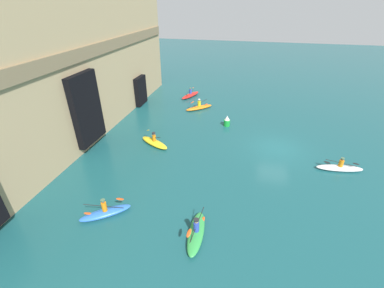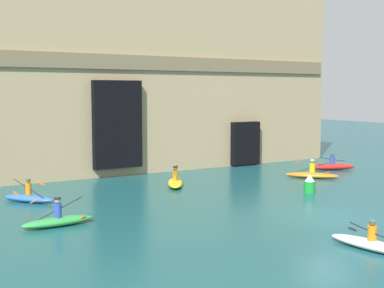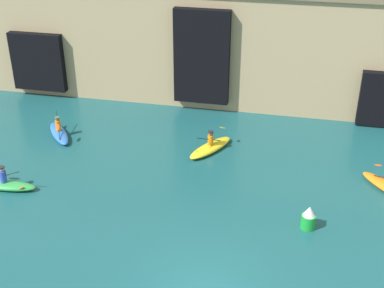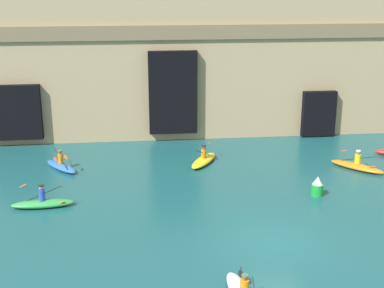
{
  "view_description": "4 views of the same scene",
  "coord_description": "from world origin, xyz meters",
  "px_view_note": "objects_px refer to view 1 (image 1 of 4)",
  "views": [
    {
      "loc": [
        -19.11,
        2.66,
        10.71
      ],
      "look_at": [
        -2.19,
        6.62,
        0.79
      ],
      "focal_mm": 24.0,
      "sensor_mm": 36.0,
      "label": 1
    },
    {
      "loc": [
        -16.48,
        -15.95,
        5.3
      ],
      "look_at": [
        -1.04,
        9.14,
        2.43
      ],
      "focal_mm": 50.0,
      "sensor_mm": 36.0,
      "label": 2
    },
    {
      "loc": [
        2.48,
        -13.57,
        13.36
      ],
      "look_at": [
        -2.43,
        9.2,
        0.71
      ],
      "focal_mm": 50.0,
      "sensor_mm": 36.0,
      "label": 3
    },
    {
      "loc": [
        -5.59,
        -19.57,
        10.49
      ],
      "look_at": [
        -2.45,
        8.86,
        1.57
      ],
      "focal_mm": 50.0,
      "sensor_mm": 36.0,
      "label": 4
    }
  ],
  "objects_px": {
    "kayak_white": "(340,168)",
    "kayak_orange": "(199,107)",
    "kayak_blue": "(105,212)",
    "kayak_red": "(190,95)",
    "kayak_yellow": "(154,142)",
    "marker_buoy": "(227,121)",
    "kayak_green": "(196,232)"
  },
  "relations": [
    {
      "from": "kayak_white",
      "to": "kayak_orange",
      "type": "bearing_deg",
      "value": 135.74
    },
    {
      "from": "kayak_blue",
      "to": "kayak_red",
      "type": "height_order",
      "value": "kayak_red"
    },
    {
      "from": "kayak_blue",
      "to": "kayak_yellow",
      "type": "relative_size",
      "value": 0.89
    },
    {
      "from": "kayak_blue",
      "to": "marker_buoy",
      "type": "distance_m",
      "value": 14.3
    },
    {
      "from": "kayak_orange",
      "to": "kayak_blue",
      "type": "bearing_deg",
      "value": -138.53
    },
    {
      "from": "marker_buoy",
      "to": "kayak_green",
      "type": "bearing_deg",
      "value": 179.79
    },
    {
      "from": "marker_buoy",
      "to": "kayak_blue",
      "type": "bearing_deg",
      "value": 158.09
    },
    {
      "from": "kayak_green",
      "to": "marker_buoy",
      "type": "bearing_deg",
      "value": 176.95
    },
    {
      "from": "kayak_white",
      "to": "kayak_yellow",
      "type": "bearing_deg",
      "value": 170.6
    },
    {
      "from": "kayak_yellow",
      "to": "kayak_red",
      "type": "relative_size",
      "value": 0.92
    },
    {
      "from": "kayak_white",
      "to": "kayak_green",
      "type": "xyz_separation_m",
      "value": [
        -8.0,
        8.7,
        0.02
      ]
    },
    {
      "from": "kayak_orange",
      "to": "kayak_green",
      "type": "relative_size",
      "value": 0.97
    },
    {
      "from": "kayak_white",
      "to": "kayak_yellow",
      "type": "height_order",
      "value": "kayak_yellow"
    },
    {
      "from": "kayak_green",
      "to": "marker_buoy",
      "type": "xyz_separation_m",
      "value": [
        13.5,
        -0.05,
        0.25
      ]
    },
    {
      "from": "kayak_orange",
      "to": "kayak_white",
      "type": "bearing_deg",
      "value": -78.91
    },
    {
      "from": "kayak_white",
      "to": "kayak_orange",
      "type": "relative_size",
      "value": 1.13
    },
    {
      "from": "kayak_orange",
      "to": "kayak_green",
      "type": "distance_m",
      "value": 17.38
    },
    {
      "from": "kayak_orange",
      "to": "marker_buoy",
      "type": "distance_m",
      "value": 4.95
    },
    {
      "from": "kayak_orange",
      "to": "kayak_yellow",
      "type": "distance_m",
      "value": 8.81
    },
    {
      "from": "kayak_green",
      "to": "kayak_yellow",
      "type": "bearing_deg",
      "value": -150.16
    },
    {
      "from": "kayak_blue",
      "to": "kayak_white",
      "type": "distance_m",
      "value": 16.0
    },
    {
      "from": "kayak_orange",
      "to": "marker_buoy",
      "type": "xyz_separation_m",
      "value": [
        -3.55,
        -3.45,
        0.24
      ]
    },
    {
      "from": "kayak_orange",
      "to": "kayak_yellow",
      "type": "height_order",
      "value": "kayak_orange"
    },
    {
      "from": "kayak_green",
      "to": "kayak_red",
      "type": "relative_size",
      "value": 0.91
    },
    {
      "from": "kayak_red",
      "to": "marker_buoy",
      "type": "bearing_deg",
      "value": 59.79
    },
    {
      "from": "marker_buoy",
      "to": "kayak_red",
      "type": "bearing_deg",
      "value": 36.36
    },
    {
      "from": "kayak_blue",
      "to": "kayak_yellow",
      "type": "xyz_separation_m",
      "value": [
        8.24,
        0.15,
        -0.01
      ]
    },
    {
      "from": "kayak_yellow",
      "to": "kayak_red",
      "type": "xyz_separation_m",
      "value": [
        12.25,
        -0.16,
        0.04
      ]
    },
    {
      "from": "kayak_yellow",
      "to": "marker_buoy",
      "type": "bearing_deg",
      "value": -107.79
    },
    {
      "from": "kayak_orange",
      "to": "kayak_yellow",
      "type": "bearing_deg",
      "value": -145.48
    },
    {
      "from": "kayak_yellow",
      "to": "marker_buoy",
      "type": "relative_size",
      "value": 2.97
    },
    {
      "from": "kayak_blue",
      "to": "kayak_green",
      "type": "bearing_deg",
      "value": 139.83
    }
  ]
}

